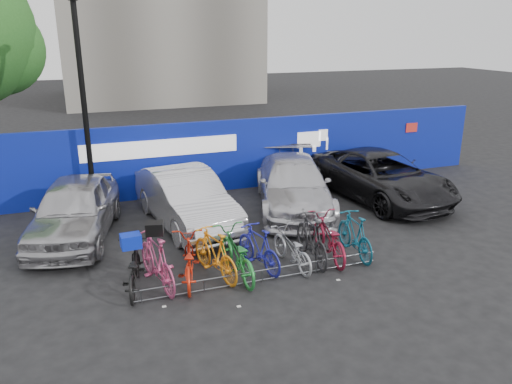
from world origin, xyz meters
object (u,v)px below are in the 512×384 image
car_3 (380,176)px  bike_0 (133,269)px  car_2 (293,184)px  bike_5 (259,248)px  bike_rack (262,275)px  car_0 (74,209)px  bike_3 (215,253)px  bike_4 (236,254)px  bike_7 (312,238)px  bike_8 (329,238)px  car_1 (186,199)px  bike_9 (355,235)px  bike_1 (157,260)px  bike_2 (188,261)px  bike_6 (291,249)px  lamppost (84,102)px

car_3 → bike_0: 8.91m
car_2 → bike_5: car_2 is taller
bike_rack → bike_0: 2.75m
car_0 → bike_3: (2.86, -3.38, -0.23)m
bike_rack → bike_5: size_ratio=3.26×
car_2 → car_3: 3.01m
bike_4 → bike_5: 0.62m
bike_7 → bike_8: bearing=-174.5°
bike_3 → bike_rack: bearing=131.3°
car_0 → car_3: (9.32, 0.04, -0.03)m
bike_rack → car_1: bearing=101.9°
car_3 → bike_9: car_3 is taller
bike_3 → car_2: bearing=-148.8°
bike_1 → bike_7: bearing=168.7°
bike_2 → bike_8: 3.42m
bike_1 → car_3: bearing=-167.2°
car_1 → bike_7: car_1 is taller
bike_rack → car_1: size_ratio=1.20×
bike_3 → bike_8: bearing=165.4°
bike_rack → bike_5: bike_5 is taller
car_0 → car_2: car_0 is taller
car_3 → bike_9: bearing=-136.7°
bike_2 → bike_6: bearing=-169.3°
bike_2 → bike_8: (3.42, 0.04, 0.02)m
car_3 → bike_1: car_3 is taller
car_3 → bike_6: size_ratio=3.20×
car_1 → bike_6: size_ratio=2.75×
lamppost → car_1: (2.39, -2.14, -2.50)m
bike_6 → car_0: bearing=-43.9°
car_0 → bike_4: size_ratio=2.26×
bike_8 → bike_7: bearing=7.6°
lamppost → bike_9: bearing=-43.6°
lamppost → bike_0: bearing=-84.3°
bike_1 → car_0: bearing=-75.8°
bike_2 → bike_5: 1.66m
bike_0 → bike_9: (5.23, -0.12, 0.06)m
bike_2 → bike_6: 2.40m
bike_8 → car_3: bearing=-130.5°
bike_0 → bike_4: (2.21, -0.16, 0.05)m
bike_5 → car_0: bearing=-54.0°
car_0 → bike_rack: bearing=-33.4°
bike_2 → bike_5: (1.65, 0.08, 0.01)m
bike_0 → bike_3: (1.78, -0.01, 0.07)m
bike_rack → bike_2: size_ratio=2.92×
bike_3 → bike_6: size_ratio=1.09×
car_2 → bike_8: size_ratio=2.60×
bike_1 → bike_8: bike_1 is taller
car_2 → bike_9: bearing=-72.2°
bike_1 → bike_8: bearing=168.9°
car_2 → car_3: car_3 is taller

